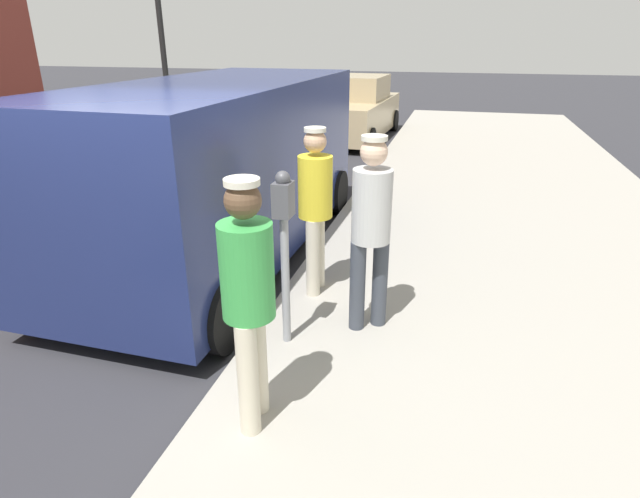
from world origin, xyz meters
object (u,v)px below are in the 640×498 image
object	(u,v)px
parked_sedan_ahead	(352,111)
traffic_light_corner	(130,1)
pedestrian_in_gray	(371,223)
pedestrian_in_green	(248,292)
pedestrian_in_yellow	(315,201)
parked_van	(220,167)
parking_meter_near	(284,230)

from	to	relation	value
parked_sedan_ahead	traffic_light_corner	size ratio (longest dim) A/B	0.86
traffic_light_corner	pedestrian_in_gray	bearing A→B (deg)	-49.18
pedestrian_in_green	pedestrian_in_yellow	bearing A→B (deg)	93.50
parked_sedan_ahead	pedestrian_in_gray	bearing A→B (deg)	-77.61
pedestrian_in_green	parked_van	world-z (taller)	parked_van
pedestrian_in_yellow	parked_sedan_ahead	distance (m)	9.61
pedestrian_in_green	traffic_light_corner	size ratio (longest dim) A/B	0.33
pedestrian_in_yellow	traffic_light_corner	bearing A→B (deg)	130.28
pedestrian_in_green	traffic_light_corner	bearing A→B (deg)	125.18
pedestrian_in_gray	parking_meter_near	bearing A→B (deg)	-145.54
pedestrian_in_yellow	pedestrian_in_gray	xyz separation A→B (m)	(0.66, -0.58, 0.04)
parked_van	parked_sedan_ahead	bearing A→B (deg)	90.50
pedestrian_in_yellow	traffic_light_corner	distance (m)	12.35
parking_meter_near	traffic_light_corner	size ratio (longest dim) A/B	0.29
parking_meter_near	parked_sedan_ahead	world-z (taller)	parking_meter_near
parked_van	pedestrian_in_green	bearing A→B (deg)	-62.01
traffic_light_corner	parking_meter_near	bearing A→B (deg)	-52.58
pedestrian_in_yellow	parked_van	world-z (taller)	parked_van
pedestrian_in_gray	parked_van	distance (m)	2.64
pedestrian_in_green	parked_van	distance (m)	3.42
parked_sedan_ahead	traffic_light_corner	bearing A→B (deg)	-177.83
pedestrian_in_yellow	pedestrian_in_green	bearing A→B (deg)	-86.50
pedestrian_in_gray	traffic_light_corner	bearing A→B (deg)	130.82
pedestrian_in_yellow	pedestrian_in_gray	distance (m)	0.88
pedestrian_in_yellow	traffic_light_corner	size ratio (longest dim) A/B	0.33
pedestrian_in_green	pedestrian_in_yellow	distance (m)	2.05
pedestrian_in_yellow	pedestrian_in_gray	world-z (taller)	pedestrian_in_gray
pedestrian_in_gray	pedestrian_in_yellow	bearing A→B (deg)	138.30
pedestrian_in_gray	traffic_light_corner	xyz separation A→B (m)	(-8.49, 9.83, 2.36)
parking_meter_near	pedestrian_in_yellow	size ratio (longest dim) A/B	0.90
pedestrian_in_green	parked_van	xyz separation A→B (m)	(-1.61, 3.02, 0.01)
pedestrian_in_green	pedestrian_in_gray	xyz separation A→B (m)	(0.53, 1.46, 0.01)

